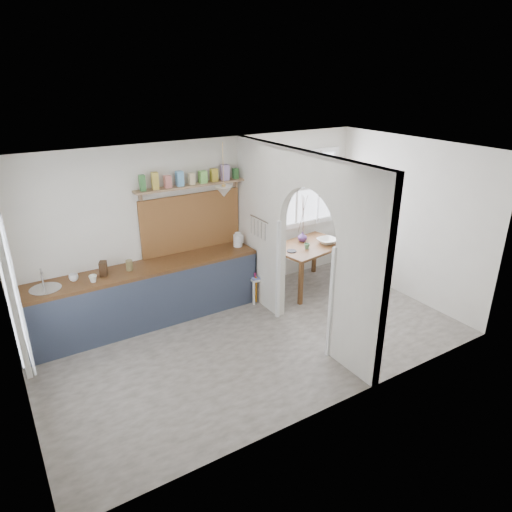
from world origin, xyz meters
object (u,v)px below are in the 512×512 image
chair_right (350,257)px  vase (302,237)px  dining_table (308,266)px  chair_left (259,274)px  kettle (238,240)px

chair_right → vase: vase is taller
dining_table → chair_left: (-0.95, 0.09, 0.05)m
chair_left → chair_right: chair_left is taller
dining_table → vase: vase is taller
dining_table → kettle: size_ratio=5.45×
chair_left → vase: size_ratio=5.10×
dining_table → chair_left: 0.96m
chair_right → kettle: (-2.10, 0.42, 0.60)m
chair_right → chair_left: bearing=109.1°
chair_right → kettle: kettle is taller
dining_table → chair_right: 0.90m
chair_left → dining_table: bearing=89.8°
kettle → chair_right: bearing=-16.3°
dining_table → chair_right: chair_right is taller
dining_table → chair_left: chair_left is taller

